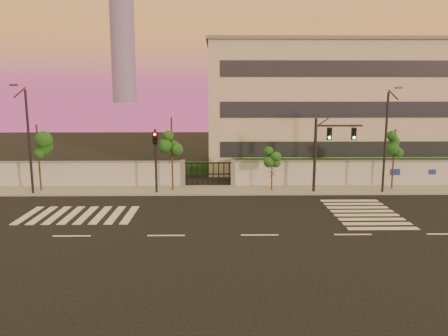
{
  "coord_description": "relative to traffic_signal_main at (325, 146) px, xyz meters",
  "views": [
    {
      "loc": [
        -2.28,
        -22.28,
        7.56
      ],
      "look_at": [
        -1.82,
        6.0,
        2.59
      ],
      "focal_mm": 35.0,
      "sensor_mm": 36.0,
      "label": 1
    }
  ],
  "objects": [
    {
      "name": "traffic_signal_secondary",
      "position": [
        -12.51,
        -0.12,
        -0.48
      ],
      "size": [
        0.38,
        0.35,
        4.85
      ],
      "rotation": [
        0.0,
        0.0,
        0.19
      ],
      "color": "black",
      "rests_on": "ground"
    },
    {
      "name": "institutional_building",
      "position": [
        3.28,
        12.31,
        2.6
      ],
      "size": [
        24.4,
        12.4,
        12.25
      ],
      "color": "#BEB5A0",
      "rests_on": "ground"
    },
    {
      "name": "street_tree_c",
      "position": [
        -11.36,
        0.69,
        0.61
      ],
      "size": [
        1.64,
        1.3,
        5.67
      ],
      "color": "#382314",
      "rests_on": "ground"
    },
    {
      "name": "perimeter_wall",
      "position": [
        -5.61,
        2.32,
        -2.49
      ],
      "size": [
        60.0,
        0.36,
        2.2
      ],
      "color": "#ADB0B5",
      "rests_on": "ground"
    },
    {
      "name": "streetlight_east",
      "position": [
        4.4,
        -0.42,
        0.7
      ],
      "size": [
        0.47,
        1.9,
        7.88
      ],
      "color": "black",
      "rests_on": "ground"
    },
    {
      "name": "street_tree_e",
      "position": [
        5.57,
        0.87,
        -0.06
      ],
      "size": [
        1.54,
        1.22,
        4.76
      ],
      "color": "#382314",
      "rests_on": "ground"
    },
    {
      "name": "road_markings",
      "position": [
        -7.3,
        -5.92,
        -3.55
      ],
      "size": [
        57.0,
        7.62,
        0.02
      ],
      "color": "silver",
      "rests_on": "ground"
    },
    {
      "name": "ground",
      "position": [
        -5.72,
        -9.68,
        -3.56
      ],
      "size": [
        120.0,
        120.0,
        0.0
      ],
      "primitive_type": "plane",
      "color": "black",
      "rests_on": "ground"
    },
    {
      "name": "sidewalk",
      "position": [
        -5.72,
        0.82,
        -3.48
      ],
      "size": [
        60.0,
        3.0,
        0.15
      ],
      "primitive_type": "cube",
      "color": "gray",
      "rests_on": "ground"
    },
    {
      "name": "hedge_row",
      "position": [
        -4.55,
        5.06,
        -2.74
      ],
      "size": [
        41.0,
        4.25,
        1.8
      ],
      "color": "#16340F",
      "rests_on": "ground"
    },
    {
      "name": "distant_skyscraper",
      "position": [
        -70.72,
        270.32,
        58.42
      ],
      "size": [
        16.0,
        16.0,
        118.0
      ],
      "color": "slate",
      "rests_on": "ground"
    },
    {
      "name": "traffic_signal_main",
      "position": [
        0.0,
        0.0,
        0.0
      ],
      "size": [
        3.56,
        0.36,
        5.63
      ],
      "rotation": [
        0.0,
        0.0,
        0.02
      ],
      "color": "black",
      "rests_on": "ground"
    },
    {
      "name": "street_tree_b",
      "position": [
        -21.41,
        0.78,
        0.23
      ],
      "size": [
        1.63,
        1.3,
        5.15
      ],
      "color": "#382314",
      "rests_on": "ground"
    },
    {
      "name": "street_tree_d",
      "position": [
        -3.82,
        0.46,
        -1.07
      ],
      "size": [
        1.3,
        1.03,
        3.38
      ],
      "color": "#382314",
      "rests_on": "ground"
    },
    {
      "name": "streetlight_west",
      "position": [
        -21.64,
        -0.4,
        0.8
      ],
      "size": [
        0.48,
        1.94,
        8.06
      ],
      "color": "black",
      "rests_on": "ground"
    }
  ]
}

